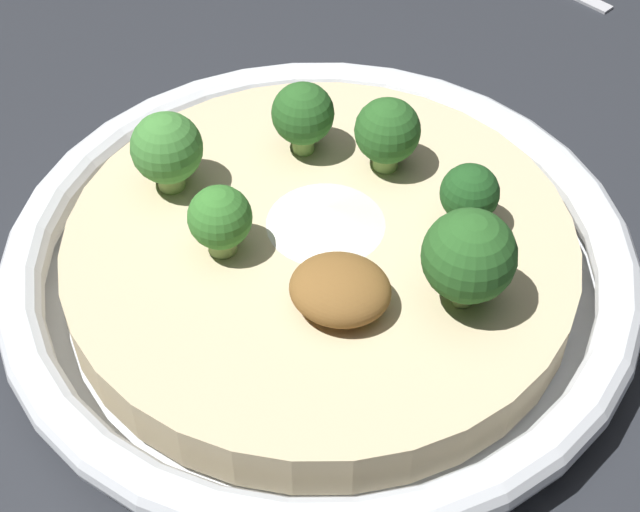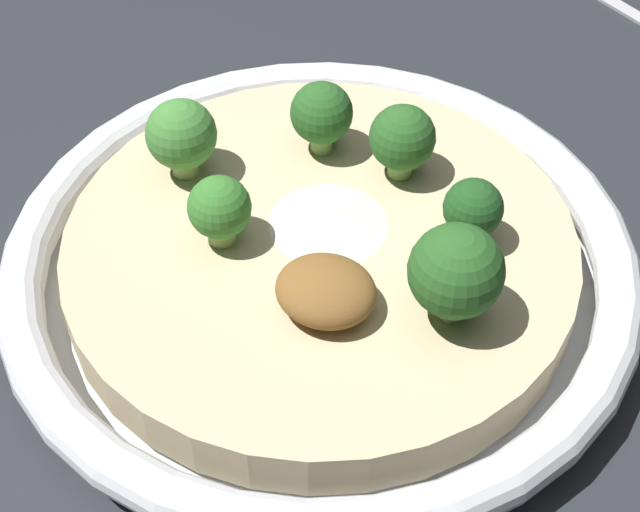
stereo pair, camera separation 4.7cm
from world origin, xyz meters
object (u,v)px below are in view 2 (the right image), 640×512
Objects in this scene: risotto_bowl at (320,261)px; broccoli_back_right at (402,139)px; broccoli_front_right at (456,272)px; broccoli_back_left at (181,136)px; broccoli_right at (473,210)px; broccoli_back at (322,114)px; broccoli_left at (220,209)px.

risotto_bowl is 0.07m from broccoli_back_right.
broccoli_back_left is (-0.15, 0.03, -0.00)m from broccoli_front_right.
broccoli_back is at bearing 161.03° from broccoli_right.
broccoli_back_right reaches higher than broccoli_left.
broccoli_left is 1.03× the size of broccoli_right.
broccoli_right is (-0.01, 0.05, -0.01)m from broccoli_front_right.
risotto_bowl is 0.06m from broccoli_left.
broccoli_front_right is 0.05m from broccoli_right.
broccoli_right is at bearing -33.09° from broccoli_back_right.
broccoli_back is at bearing 141.12° from broccoli_front_right.
broccoli_left reaches higher than risotto_bowl.
broccoli_back_right is (0.02, 0.06, 0.04)m from risotto_bowl.
broccoli_back_left is at bearing 170.29° from risotto_bowl.
risotto_bowl is 7.27× the size of broccoli_back_left.
broccoli_back_right is at bearing 24.35° from broccoli_back_left.
broccoli_back is at bearing 114.06° from risotto_bowl.
broccoli_front_right is 0.10m from broccoli_back_right.
broccoli_left is 0.12m from broccoli_right.
broccoli_left is at bearing -155.44° from broccoli_right.
risotto_bowl is at bearing 164.31° from broccoli_front_right.
broccoli_right reaches higher than risotto_bowl.
broccoli_front_right is (0.10, -0.08, 0.01)m from broccoli_back.
broccoli_right is at bearing 23.45° from risotto_bowl.
broccoli_back_right is at bearing 53.29° from broccoli_left.
broccoli_front_right is (0.07, -0.02, 0.04)m from risotto_bowl.
broccoli_back_left reaches higher than risotto_bowl.
broccoli_back and broccoli_back_right have the same top height.
risotto_bowl is at bearing 26.24° from broccoli_left.
broccoli_right is 0.82× the size of broccoli_back_left.
broccoli_left is (-0.01, -0.08, -0.00)m from broccoli_back.
broccoli_back reaches higher than broccoli_right.
broccoli_back_left is (-0.08, 0.01, 0.04)m from risotto_bowl.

